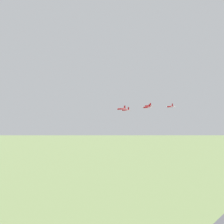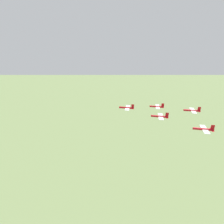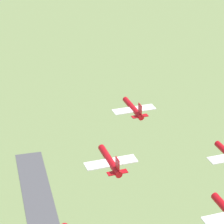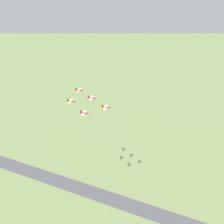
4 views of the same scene
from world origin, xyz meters
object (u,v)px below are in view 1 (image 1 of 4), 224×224
Objects in this scene: jet_0 at (122,109)px; jet_1 at (147,107)px; jet_2 at (126,110)px; jet_4 at (148,106)px; jet_3 at (170,107)px.

jet_0 is 19.90m from jet_1.
jet_0 is at bearing 120.47° from jet_2.
jet_2 is 20.12m from jet_4.
jet_2 is 1.00× the size of jet_3.
jet_3 is (-14.37, -31.65, 3.15)m from jet_2.
jet_2 is at bearing 59.53° from jet_4.
jet_0 is 34.29m from jet_4.
jet_3 is (3.86, -39.58, 1.02)m from jet_0.
jet_2 is (18.23, -7.93, -2.14)m from jet_0.
jet_2 is 34.90m from jet_3.
jet_2 is (16.30, 11.86, -2.92)m from jet_1.
jet_3 reaches higher than jet_1.
jet_4 is (1.93, -19.79, 3.08)m from jet_2.
jet_0 is 1.00× the size of jet_1.
jet_1 is at bearing 180.00° from jet_2.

